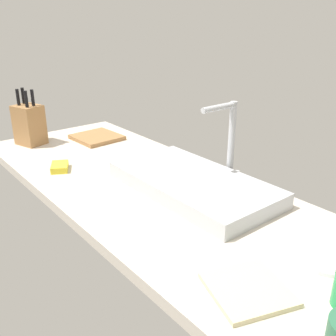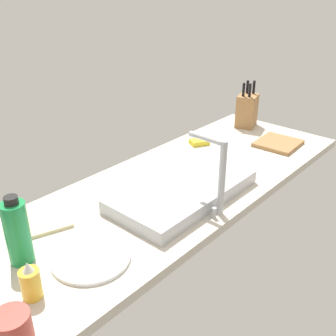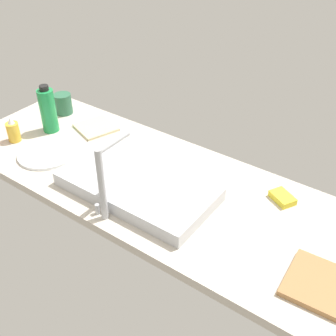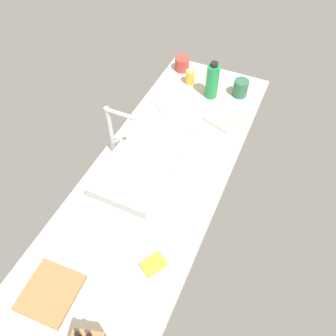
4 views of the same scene
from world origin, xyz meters
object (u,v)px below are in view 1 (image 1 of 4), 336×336
Objects in this scene: cutting_board at (97,137)px; dish_towel at (248,290)px; knife_block at (29,124)px; faucet at (229,135)px; dish_sponge at (60,167)px; dinner_plate at (326,248)px; sink_basin at (193,184)px.

dish_towel is (114.92, -27.89, -0.30)cm from cutting_board.
knife_block reaches higher than dish_towel.
faucet is 64.07cm from dish_sponge.
sink_basin is at bearing -176.49° from dinner_plate.
dish_sponge is (24.95, -29.76, 0.30)cm from cutting_board.
knife_block reaches higher than dinner_plate.
knife_block is 1.51× the size of dish_towel.
cutting_board is at bearing 166.36° from dish_towel.
dinner_plate is at bearing 86.09° from dish_towel.
dinner_plate is at bearing 3.51° from sink_basin.
sink_basin is at bearing 30.56° from dish_sponge.
cutting_board is 116.81cm from dinner_plate.
sink_basin is 86.21cm from knife_block.
sink_basin reaches higher than dish_sponge.
sink_basin is 2.32× the size of knife_block.
dinner_plate is (46.16, -12.62, -16.00)cm from faucet.
sink_basin is at bearing 150.97° from dish_towel.
cutting_board is at bearing 179.90° from dinner_plate.
sink_basin is 2.40× the size of dinner_plate.
sink_basin is at bearing -1.18° from knife_block.
dish_towel is at bearing -42.32° from faucet.
knife_block reaches higher than cutting_board.
faucet is 73.43cm from cutting_board.
faucet is 92.10cm from knife_block.
dish_sponge is at bearing -50.02° from cutting_board.
dish_sponge is (-91.85, -29.57, 0.60)cm from dinner_plate.
dish_sponge is at bearing -162.16° from dinner_plate.
dish_towel is (-1.89, -27.69, 0.00)cm from dinner_plate.
knife_block is at bearing -168.61° from dinner_plate.
dinner_plate is (116.81, -0.20, -0.30)cm from cutting_board.
dish_sponge is at bearing -137.29° from faucet.
dinner_plate is at bearing -15.29° from faucet.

